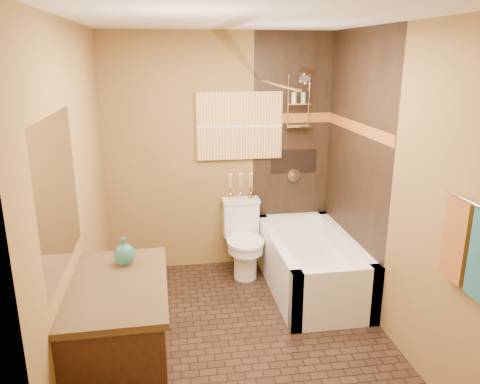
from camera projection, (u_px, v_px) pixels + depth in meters
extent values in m
plane|color=black|center=(244.00, 339.00, 3.88)|extent=(3.00, 3.00, 0.00)
cube|color=olive|center=(79.00, 203.00, 3.34)|extent=(0.02, 3.00, 2.50)
cube|color=olive|center=(393.00, 188.00, 3.71)|extent=(0.02, 3.00, 2.50)
cube|color=olive|center=(220.00, 154.00, 4.94)|extent=(2.40, 0.02, 2.50)
cube|color=olive|center=(300.00, 290.00, 2.10)|extent=(2.40, 0.02, 2.50)
plane|color=silver|center=(245.00, 19.00, 3.17)|extent=(3.00, 3.00, 0.00)
cube|color=black|center=(292.00, 152.00, 5.05)|extent=(0.85, 0.01, 2.50)
cube|color=black|center=(355.00, 166.00, 4.42)|extent=(0.01, 1.50, 2.50)
cube|color=brown|center=(293.00, 118.00, 4.94)|extent=(0.85, 0.01, 0.10)
cube|color=brown|center=(356.00, 127.00, 4.31)|extent=(0.01, 1.50, 0.10)
cube|color=black|center=(294.00, 161.00, 5.08)|extent=(0.50, 0.01, 0.25)
cylinder|color=silver|center=(300.00, 74.00, 4.69)|extent=(0.02, 0.26, 0.02)
cylinder|color=silver|center=(305.00, 80.00, 4.56)|extent=(0.11, 0.11, 0.09)
cylinder|color=silver|center=(294.00, 175.00, 5.10)|extent=(0.14, 0.02, 0.14)
cylinder|color=silver|center=(275.00, 84.00, 4.08)|extent=(0.03, 1.55, 0.03)
cylinder|color=silver|center=(475.00, 205.00, 2.65)|extent=(0.02, 0.55, 0.02)
cube|color=brown|center=(457.00, 240.00, 2.85)|extent=(0.05, 0.22, 0.52)
cube|color=#C67C2E|center=(239.00, 126.00, 4.87)|extent=(0.90, 0.04, 0.70)
cube|color=white|center=(59.00, 194.00, 2.68)|extent=(0.01, 1.00, 0.90)
cube|color=white|center=(336.00, 298.00, 3.97)|extent=(0.80, 0.10, 0.55)
cube|color=white|center=(292.00, 237.00, 5.30)|extent=(0.80, 0.10, 0.55)
cube|color=white|center=(276.00, 266.00, 4.58)|extent=(0.10, 1.50, 0.55)
cube|color=white|center=(344.00, 261.00, 4.69)|extent=(0.10, 1.50, 0.55)
cube|color=white|center=(310.00, 273.00, 4.66)|extent=(0.64, 1.34, 0.35)
cube|color=white|center=(241.00, 219.00, 5.07)|extent=(0.38, 0.17, 0.38)
cube|color=white|center=(241.00, 201.00, 5.01)|extent=(0.40, 0.19, 0.04)
cylinder|color=white|center=(245.00, 261.00, 4.89)|extent=(0.24, 0.24, 0.38)
cylinder|color=white|center=(245.00, 246.00, 4.84)|extent=(0.37, 0.37, 0.10)
cylinder|color=white|center=(245.00, 241.00, 4.83)|extent=(0.39, 0.39, 0.03)
cube|color=black|center=(120.00, 350.00, 3.02)|extent=(0.61, 0.98, 0.87)
cube|color=black|center=(116.00, 286.00, 2.90)|extent=(0.64, 1.04, 0.04)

